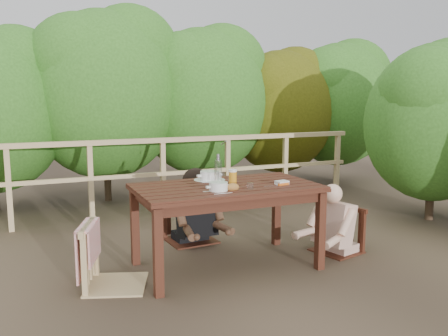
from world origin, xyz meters
name	(u,v)px	position (x,y,z in m)	size (l,w,h in m)	color
ground	(226,266)	(0.00, 0.00, 0.00)	(60.00, 60.00, 0.00)	brown
table	(226,227)	(0.00, 0.00, 0.37)	(1.60, 0.90, 0.74)	#36180E
chair_left	(115,227)	(-1.00, -0.04, 0.49)	(0.49, 0.49, 0.99)	tan
chair_far	(190,196)	(-0.04, 0.85, 0.49)	(0.49, 0.49, 0.98)	#36180E
chair_right	(338,211)	(1.17, -0.06, 0.42)	(0.42, 0.42, 0.84)	#36180E
woman	(189,184)	(-0.04, 0.87, 0.61)	(0.49, 0.61, 1.22)	black
diner_right	(341,195)	(1.20, -0.06, 0.57)	(0.46, 0.57, 1.14)	tan
railing	(163,177)	(0.00, 2.00, 0.51)	(5.60, 0.10, 1.01)	tan
hedge_row	(165,71)	(0.40, 3.20, 1.90)	(6.60, 1.60, 3.80)	#2D5E1C
soup_near	(218,187)	(-0.16, -0.21, 0.78)	(0.26, 0.26, 0.09)	white
soup_far	(210,176)	(-0.04, 0.30, 0.79)	(0.29, 0.29, 0.10)	silver
bread_roll	(232,187)	(-0.04, -0.22, 0.77)	(0.12, 0.09, 0.07)	#AE8239
beer_glass	(233,178)	(0.07, 0.03, 0.81)	(0.07, 0.07, 0.14)	orange
bottle	(218,170)	(-0.04, 0.10, 0.88)	(0.07, 0.07, 0.28)	white
tumbler	(250,187)	(0.11, -0.25, 0.77)	(0.06, 0.06, 0.07)	white
butter_tub	(282,183)	(0.46, -0.18, 0.76)	(0.11, 0.08, 0.05)	silver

